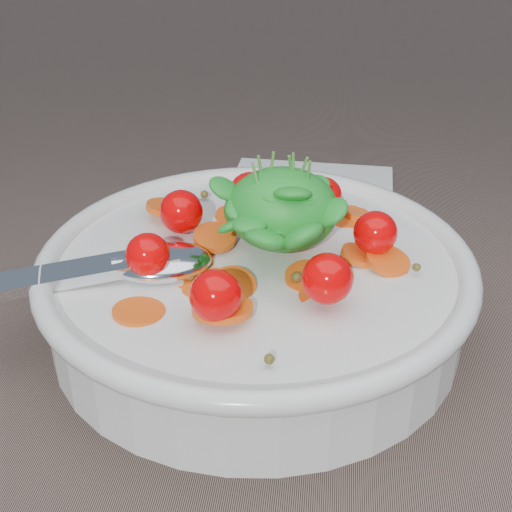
# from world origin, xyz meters

# --- Properties ---
(ground) EXTENTS (6.00, 6.00, 0.00)m
(ground) POSITION_xyz_m (0.00, 0.00, 0.00)
(ground) COLOR #765F54
(ground) RESTS_ON ground
(bowl) EXTENTS (0.34, 0.31, 0.13)m
(bowl) POSITION_xyz_m (-0.00, -0.01, 0.04)
(bowl) COLOR white
(bowl) RESTS_ON ground
(napkin) EXTENTS (0.17, 0.15, 0.01)m
(napkin) POSITION_xyz_m (0.03, 0.22, 0.00)
(napkin) COLOR white
(napkin) RESTS_ON ground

